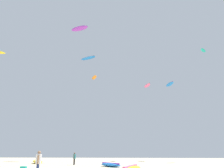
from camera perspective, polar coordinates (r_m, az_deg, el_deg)
person_foreground at (r=16.23m, az=-19.33°, el=-19.20°), size 0.38×0.54×1.69m
person_midground at (r=30.88m, az=-10.15°, el=-19.01°), size 0.36×0.53×1.60m
kite_grounded_near at (r=36.19m, az=-19.50°, el=-19.18°), size 3.51×4.93×0.63m
kite_grounded_mid at (r=26.33m, az=-0.43°, el=-21.04°), size 3.26×3.63×0.47m
cooler_box at (r=23.40m, az=-22.86°, el=-20.24°), size 0.56×0.36×0.32m
kite_aloft_0 at (r=55.19m, az=23.47°, el=8.36°), size 2.07×2.41×0.49m
kite_aloft_2 at (r=35.85m, az=-8.77°, el=14.65°), size 3.15×1.74×0.60m
kite_aloft_3 at (r=49.15m, az=-4.84°, el=1.78°), size 1.98×2.80×0.59m
kite_aloft_4 at (r=55.50m, az=-6.48°, el=6.99°), size 4.49×2.85×0.53m
kite_aloft_5 at (r=53.14m, az=15.37°, el=-0.04°), size 1.96×3.86×0.57m
kite_aloft_6 at (r=51.63m, az=9.50°, el=-0.40°), size 1.84×3.55×0.46m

